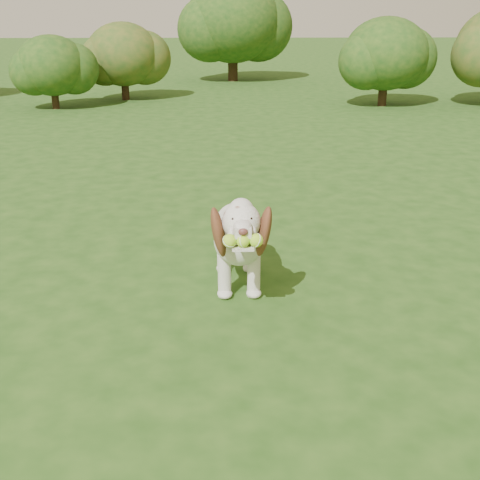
{
  "coord_description": "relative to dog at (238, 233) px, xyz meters",
  "views": [
    {
      "loc": [
        -0.55,
        -3.3,
        1.63
      ],
      "look_at": [
        -0.45,
        -0.08,
        0.41
      ],
      "focal_mm": 45.0,
      "sensor_mm": 36.0,
      "label": 1
    }
  ],
  "objects": [
    {
      "name": "shrub_a",
      "position": [
        -3.06,
        7.65,
        0.38
      ],
      "size": [
        1.23,
        1.23,
        1.28
      ],
      "color": "#382314",
      "rests_on": "ground"
    },
    {
      "name": "shrub_b",
      "position": [
        -1.98,
        8.81,
        0.5
      ],
      "size": [
        1.42,
        1.42,
        1.47
      ],
      "color": "#382314",
      "rests_on": "ground"
    },
    {
      "name": "dog",
      "position": [
        0.0,
        0.0,
        0.0
      ],
      "size": [
        0.37,
        1.06,
        0.7
      ],
      "rotation": [
        0.0,
        0.0,
        0.02
      ],
      "color": "silver",
      "rests_on": "ground"
    },
    {
      "name": "ground",
      "position": [
        0.45,
        -0.14,
        -0.37
      ],
      "size": [
        80.0,
        80.0,
        0.0
      ],
      "primitive_type": "plane",
      "color": "#1F4413",
      "rests_on": "ground"
    },
    {
      "name": "shrub_c",
      "position": [
        2.9,
        7.81,
        0.56
      ],
      "size": [
        1.52,
        1.52,
        1.58
      ],
      "color": "#382314",
      "rests_on": "ground"
    },
    {
      "name": "shrub_i",
      "position": [
        0.23,
        12.22,
        1.05
      ],
      "size": [
        2.34,
        2.34,
        2.42
      ],
      "color": "#382314",
      "rests_on": "ground"
    }
  ]
}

